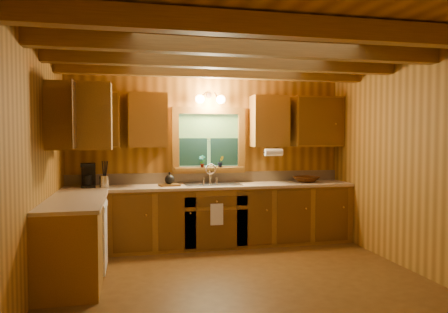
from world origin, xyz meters
TOP-DOWN VIEW (x-y plane):
  - room at (0.00, 0.00)m, footprint 4.20×4.20m
  - ceiling_beams at (0.00, 0.00)m, footprint 4.20×2.54m
  - base_cabinets at (-0.49, 1.28)m, footprint 4.20×2.22m
  - countertop at (-0.48, 1.29)m, footprint 4.20×2.24m
  - backsplash at (0.00, 1.89)m, footprint 4.20×0.02m
  - dishwasher_panel at (-1.47, 0.68)m, footprint 0.02×0.60m
  - upper_cabinets at (-0.56, 1.42)m, footprint 4.19×1.77m
  - window at (0.00, 1.87)m, footprint 1.12×0.08m
  - window_sill at (0.00, 1.82)m, footprint 1.06×0.14m
  - wall_sconce at (0.00, 1.75)m, footprint 0.45×0.21m
  - paper_towel_roll at (0.92, 1.53)m, footprint 0.27×0.11m
  - dish_towel at (0.00, 1.26)m, footprint 0.18×0.01m
  - sink at (0.00, 1.60)m, footprint 0.82×0.48m
  - coffee_maker at (-1.75, 1.69)m, footprint 0.19×0.24m
  - utensil_crock at (-1.53, 1.60)m, footprint 0.13×0.13m
  - cutting_board at (-0.63, 1.58)m, footprint 0.32×0.25m
  - teakettle at (-0.63, 1.58)m, footprint 0.14×0.14m
  - wicker_basket at (1.49, 1.62)m, footprint 0.47×0.47m
  - potted_plant_left at (-0.12, 1.80)m, footprint 0.12×0.10m
  - potted_plant_right at (0.17, 1.81)m, footprint 0.10×0.09m

SIDE VIEW (x-z plane):
  - base_cabinets at x=-0.49m, z-range 0.00..0.86m
  - dishwasher_panel at x=-1.47m, z-range 0.03..0.83m
  - dish_towel at x=0.00m, z-range 0.37..0.67m
  - sink at x=0.00m, z-range 0.64..1.07m
  - countertop at x=-0.48m, z-range 0.86..0.90m
  - cutting_board at x=-0.63m, z-range 0.90..0.93m
  - wicker_basket at x=1.49m, z-range 0.90..0.99m
  - backsplash at x=0.00m, z-range 0.90..1.06m
  - utensil_crock at x=-1.53m, z-range 0.81..1.18m
  - teakettle at x=-0.63m, z-range 0.91..1.08m
  - coffee_maker at x=-1.75m, z-range 0.90..1.23m
  - window_sill at x=0.00m, z-range 1.10..1.14m
  - potted_plant_right at x=0.17m, z-range 1.14..1.31m
  - potted_plant_left at x=-0.12m, z-range 1.14..1.33m
  - room at x=0.00m, z-range -0.80..3.40m
  - paper_towel_roll at x=0.92m, z-range 1.31..1.42m
  - window at x=0.00m, z-range 1.03..2.03m
  - upper_cabinets at x=-0.56m, z-range 1.45..2.23m
  - wall_sconce at x=0.00m, z-range 2.08..2.25m
  - ceiling_beams at x=0.00m, z-range 2.40..2.58m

